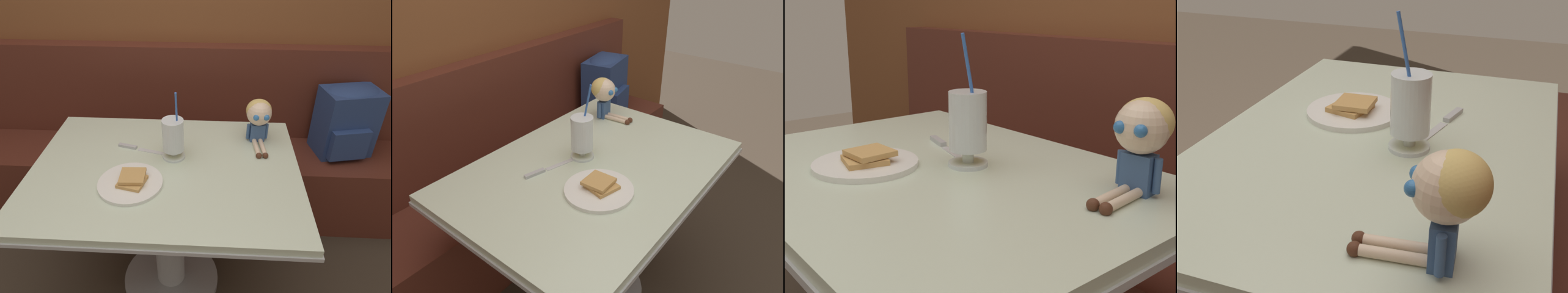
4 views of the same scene
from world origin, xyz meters
TOP-DOWN VIEW (x-y plane):
  - wood_panel_wall at (0.00, 1.05)m, footprint 4.40×0.08m
  - booth_bench at (0.00, 0.81)m, footprint 2.60×0.48m
  - diner_table at (0.00, 0.18)m, footprint 1.11×0.81m
  - toast_plate at (-0.12, 0.07)m, footprint 0.25×0.25m
  - milkshake_glass at (0.03, 0.26)m, footprint 0.10×0.10m
  - butter_knife at (-0.15, 0.31)m, footprint 0.23×0.08m
  - seated_doll at (0.39, 0.42)m, footprint 0.12×0.22m
  - backpack at (0.93, 0.78)m, footprint 0.33×0.29m

SIDE VIEW (x-z plane):
  - booth_bench at x=0.00m, z-range -0.17..0.83m
  - diner_table at x=0.00m, z-range 0.17..0.91m
  - backpack at x=0.93m, z-range 0.46..0.86m
  - butter_knife at x=-0.15m, z-range 0.74..0.75m
  - toast_plate at x=-0.12m, z-range 0.73..0.77m
  - milkshake_glass at x=0.03m, z-range 0.69..1.00m
  - seated_doll at x=0.39m, z-range 0.77..0.97m
  - wood_panel_wall at x=0.00m, z-range 0.00..2.40m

